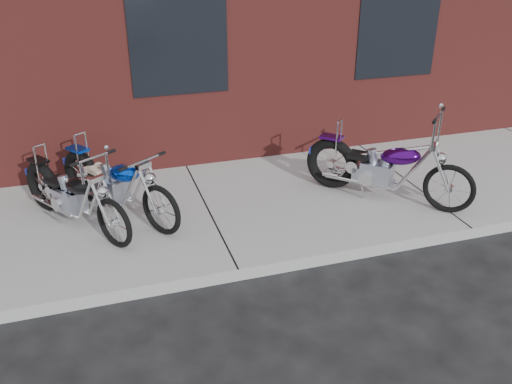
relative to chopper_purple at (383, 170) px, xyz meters
name	(u,v)px	position (x,y,z in m)	size (l,w,h in m)	color
ground	(239,281)	(-2.34, -1.10, -0.57)	(120.00, 120.00, 0.00)	black
sidewalk	(208,213)	(-2.34, 0.40, -0.49)	(22.00, 3.00, 0.15)	#9B9B9B
chopper_purple	(383,170)	(0.00, 0.00, 0.00)	(1.69, 1.72, 1.29)	black
chopper_blue	(116,186)	(-3.47, 0.61, -0.02)	(1.33, 1.87, 0.96)	black
chopper_third	(73,198)	(-3.99, 0.45, -0.04)	(1.23, 1.81, 1.07)	black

